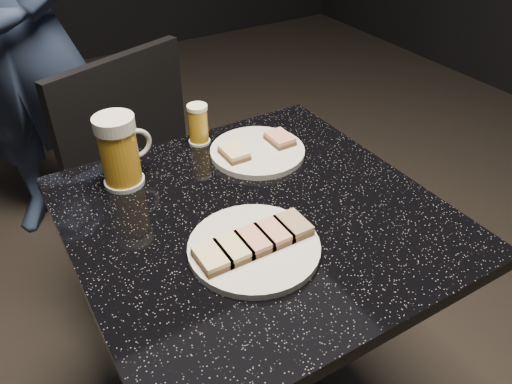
{
  "coord_description": "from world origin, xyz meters",
  "views": [
    {
      "loc": [
        -0.4,
        -0.66,
        1.36
      ],
      "look_at": [
        0.0,
        0.0,
        0.8
      ],
      "focal_mm": 35.0,
      "sensor_mm": 36.0,
      "label": 1
    }
  ],
  "objects_px": {
    "plate_large": "(254,248)",
    "patron": "(22,36)",
    "chair": "(161,193)",
    "plate_small": "(257,152)",
    "beer_mug": "(120,151)",
    "beer_tumbler": "(198,124)",
    "table": "(256,296)"
  },
  "relations": [
    {
      "from": "plate_small",
      "to": "beer_tumbler",
      "type": "relative_size",
      "value": 2.25
    },
    {
      "from": "patron",
      "to": "chair",
      "type": "distance_m",
      "value": 0.78
    },
    {
      "from": "plate_small",
      "to": "chair",
      "type": "bearing_deg",
      "value": 116.11
    },
    {
      "from": "patron",
      "to": "chair",
      "type": "bearing_deg",
      "value": -42.96
    },
    {
      "from": "plate_small",
      "to": "patron",
      "type": "height_order",
      "value": "patron"
    },
    {
      "from": "patron",
      "to": "plate_large",
      "type": "bearing_deg",
      "value": -50.88
    },
    {
      "from": "plate_large",
      "to": "plate_small",
      "type": "distance_m",
      "value": 0.33
    },
    {
      "from": "table",
      "to": "beer_mug",
      "type": "xyz_separation_m",
      "value": [
        -0.19,
        0.23,
        0.32
      ]
    },
    {
      "from": "beer_tumbler",
      "to": "chair",
      "type": "bearing_deg",
      "value": 107.08
    },
    {
      "from": "plate_small",
      "to": "beer_mug",
      "type": "relative_size",
      "value": 1.39
    },
    {
      "from": "plate_small",
      "to": "chair",
      "type": "relative_size",
      "value": 0.25
    },
    {
      "from": "table",
      "to": "chair",
      "type": "height_order",
      "value": "chair"
    },
    {
      "from": "plate_large",
      "to": "chair",
      "type": "relative_size",
      "value": 0.27
    },
    {
      "from": "plate_large",
      "to": "beer_tumbler",
      "type": "xyz_separation_m",
      "value": [
        0.08,
        0.4,
        0.04
      ]
    },
    {
      "from": "plate_large",
      "to": "beer_tumbler",
      "type": "relative_size",
      "value": 2.44
    },
    {
      "from": "plate_small",
      "to": "table",
      "type": "bearing_deg",
      "value": -121.89
    },
    {
      "from": "beer_mug",
      "to": "beer_tumbler",
      "type": "distance_m",
      "value": 0.23
    },
    {
      "from": "beer_mug",
      "to": "beer_tumbler",
      "type": "xyz_separation_m",
      "value": [
        0.21,
        0.07,
        -0.03
      ]
    },
    {
      "from": "plate_large",
      "to": "beer_tumbler",
      "type": "distance_m",
      "value": 0.41
    },
    {
      "from": "plate_large",
      "to": "beer_mug",
      "type": "relative_size",
      "value": 1.51
    },
    {
      "from": "beer_tumbler",
      "to": "chair",
      "type": "distance_m",
      "value": 0.35
    },
    {
      "from": "table",
      "to": "chair",
      "type": "bearing_deg",
      "value": 93.77
    },
    {
      "from": "patron",
      "to": "beer_mug",
      "type": "distance_m",
      "value": 0.95
    },
    {
      "from": "patron",
      "to": "beer_mug",
      "type": "relative_size",
      "value": 10.13
    },
    {
      "from": "plate_large",
      "to": "table",
      "type": "relative_size",
      "value": 0.32
    },
    {
      "from": "patron",
      "to": "beer_tumbler",
      "type": "relative_size",
      "value": 16.33
    },
    {
      "from": "table",
      "to": "plate_small",
      "type": "bearing_deg",
      "value": 58.11
    },
    {
      "from": "beer_mug",
      "to": "chair",
      "type": "distance_m",
      "value": 0.44
    },
    {
      "from": "plate_large",
      "to": "patron",
      "type": "relative_size",
      "value": 0.15
    },
    {
      "from": "patron",
      "to": "beer_tumbler",
      "type": "height_order",
      "value": "patron"
    },
    {
      "from": "plate_large",
      "to": "chair",
      "type": "bearing_deg",
      "value": 87.24
    },
    {
      "from": "chair",
      "to": "table",
      "type": "bearing_deg",
      "value": -86.23
    }
  ]
}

